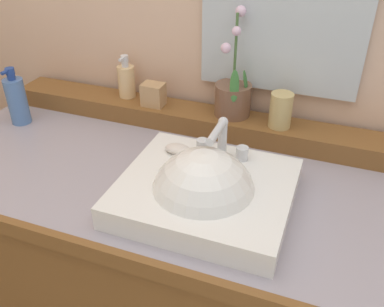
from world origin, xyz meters
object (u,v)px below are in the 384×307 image
Objects in this scene: soap_bar at (178,149)px; tumbler_cup at (281,110)px; soap_dispenser at (126,80)px; trinket_box at (153,95)px; lotion_bottle at (17,100)px; potted_plant at (233,94)px; sink_basin at (204,196)px.

tumbler_cup is (0.23, 0.24, 0.04)m from soap_bar.
soap_dispenser is at bearing 137.34° from soap_bar.
soap_dispenser is 1.95× the size of trinket_box.
soap_dispenser is 0.36m from lotion_bottle.
potted_plant is 0.37m from soap_dispenser.
tumbler_cup is 0.55× the size of lotion_bottle.
trinket_box is 0.39× the size of lotion_bottle.
soap_bar is 0.66× the size of tumbler_cup.
sink_basin reaches higher than tumbler_cup.
soap_bar is at bearing -52.64° from trinket_box.
soap_bar is at bearing 135.34° from sink_basin.
sink_basin reaches higher than soap_bar.
soap_dispenser is 1.36× the size of tumbler_cup.
trinket_box is at bearing -15.65° from soap_dispenser.
potted_plant is at bearing 5.77° from trinket_box.
sink_basin is at bearing -15.36° from lotion_bottle.
soap_dispenser is 0.12m from trinket_box.
lotion_bottle is (-0.30, -0.19, -0.04)m from soap_dispenser.
soap_bar is 0.28m from potted_plant.
soap_dispenser is 0.75× the size of lotion_bottle.
trinket_box is at bearing -174.27° from potted_plant.
tumbler_cup is (0.11, 0.36, 0.09)m from sink_basin.
soap_dispenser reaches higher than trinket_box.
potted_plant is (-0.04, 0.38, 0.10)m from sink_basin.
sink_basin is 1.27× the size of potted_plant.
soap_bar is 0.41m from soap_dispenser.
soap_dispenser reaches higher than soap_bar.
tumbler_cup is at bearing -0.01° from trinket_box.
sink_basin is 0.47m from trinket_box.
trinket_box is (-0.26, -0.03, -0.03)m from potted_plant.
lotion_bottle is at bearing 164.64° from sink_basin.
sink_basin is 2.89× the size of soap_dispenser.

